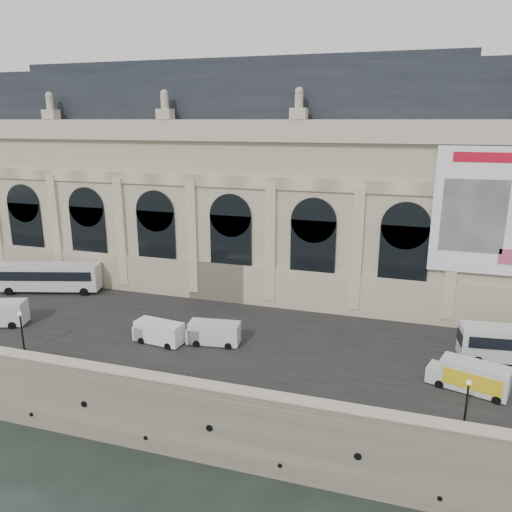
{
  "coord_description": "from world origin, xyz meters",
  "views": [
    {
      "loc": [
        16.25,
        -32.9,
        27.97
      ],
      "look_at": [
        -0.87,
        22.0,
        12.23
      ],
      "focal_mm": 35.0,
      "sensor_mm": 36.0,
      "label": 1
    }
  ],
  "objects_px": {
    "bus_left": "(49,277)",
    "lamp_left": "(22,333)",
    "lamp_right": "(466,405)",
    "box_truck": "(470,376)",
    "van_c": "(211,333)",
    "van_b": "(157,332)"
  },
  "relations": [
    {
      "from": "van_c",
      "to": "lamp_right",
      "type": "bearing_deg",
      "value": -18.49
    },
    {
      "from": "van_b",
      "to": "lamp_right",
      "type": "relative_size",
      "value": 1.37
    },
    {
      "from": "box_truck",
      "to": "lamp_left",
      "type": "height_order",
      "value": "lamp_left"
    },
    {
      "from": "bus_left",
      "to": "van_c",
      "type": "distance_m",
      "value": 27.51
    },
    {
      "from": "lamp_left",
      "to": "van_c",
      "type": "bearing_deg",
      "value": 23.84
    },
    {
      "from": "van_c",
      "to": "lamp_right",
      "type": "xyz_separation_m",
      "value": [
        23.19,
        -7.75,
        0.75
      ]
    },
    {
      "from": "box_truck",
      "to": "lamp_left",
      "type": "distance_m",
      "value": 40.99
    },
    {
      "from": "bus_left",
      "to": "lamp_left",
      "type": "bearing_deg",
      "value": -58.5
    },
    {
      "from": "bus_left",
      "to": "van_c",
      "type": "height_order",
      "value": "bus_left"
    },
    {
      "from": "box_truck",
      "to": "bus_left",
      "type": "bearing_deg",
      "value": 168.48
    },
    {
      "from": "bus_left",
      "to": "lamp_right",
      "type": "relative_size",
      "value": 3.4
    },
    {
      "from": "van_c",
      "to": "lamp_right",
      "type": "height_order",
      "value": "lamp_right"
    },
    {
      "from": "bus_left",
      "to": "van_c",
      "type": "relative_size",
      "value": 2.43
    },
    {
      "from": "van_c",
      "to": "bus_left",
      "type": "bearing_deg",
      "value": 162.41
    },
    {
      "from": "van_b",
      "to": "lamp_left",
      "type": "distance_m",
      "value": 12.74
    },
    {
      "from": "van_c",
      "to": "van_b",
      "type": "bearing_deg",
      "value": -166.07
    },
    {
      "from": "box_truck",
      "to": "lamp_right",
      "type": "xyz_separation_m",
      "value": [
        -0.82,
        -5.82,
        0.65
      ]
    },
    {
      "from": "bus_left",
      "to": "box_truck",
      "type": "relative_size",
      "value": 1.98
    },
    {
      "from": "van_b",
      "to": "van_c",
      "type": "distance_m",
      "value": 5.58
    },
    {
      "from": "van_b",
      "to": "van_c",
      "type": "relative_size",
      "value": 0.97
    },
    {
      "from": "van_c",
      "to": "lamp_right",
      "type": "relative_size",
      "value": 1.4
    },
    {
      "from": "bus_left",
      "to": "van_b",
      "type": "distance_m",
      "value": 22.94
    }
  ]
}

